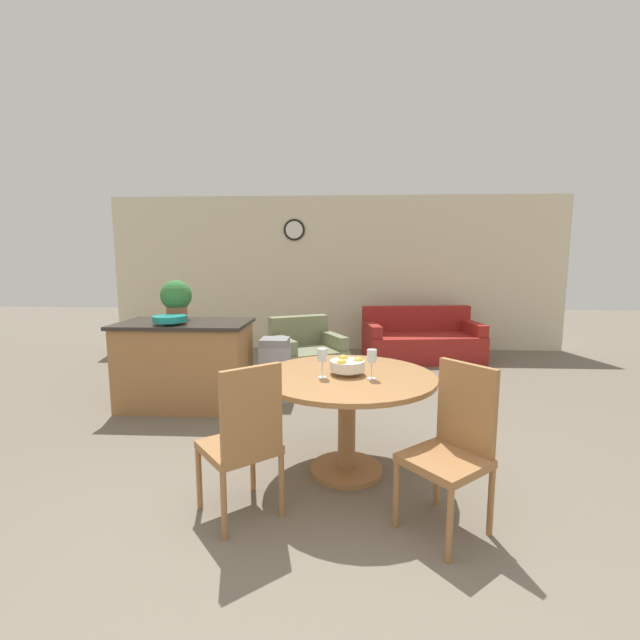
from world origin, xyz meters
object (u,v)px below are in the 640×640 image
(dining_table, at_px, (347,397))
(trash_bin, at_px, (275,369))
(fruit_bowl, at_px, (347,365))
(teal_bowl, at_px, (170,319))
(dining_chair_near_right, at_px, (454,441))
(couch, at_px, (421,342))
(dining_chair_near_left, at_px, (244,436))
(kitchen_island, at_px, (186,364))
(armchair, at_px, (307,356))
(wine_glass_right, at_px, (372,357))
(wine_glass_left, at_px, (322,356))
(potted_plant, at_px, (176,298))

(dining_table, height_order, trash_bin, dining_table)
(fruit_bowl, distance_m, teal_bowl, 2.23)
(dining_chair_near_right, height_order, fruit_bowl, dining_chair_near_right)
(dining_table, height_order, fruit_bowl, fruit_bowl)
(dining_chair_near_right, distance_m, teal_bowl, 3.13)
(dining_table, xyz_separation_m, trash_bin, (-0.80, 1.66, -0.23))
(teal_bowl, bearing_deg, couch, 39.62)
(dining_chair_near_left, height_order, teal_bowl, teal_bowl)
(dining_chair_near_left, distance_m, kitchen_island, 2.33)
(trash_bin, bearing_deg, dining_chair_near_left, -85.69)
(couch, relative_size, armchair, 1.62)
(dining_chair_near_left, relative_size, wine_glass_right, 4.67)
(dining_table, relative_size, wine_glass_left, 6.13)
(dining_chair_near_left, xyz_separation_m, kitchen_island, (-1.12, 2.05, -0.07))
(wine_glass_right, distance_m, potted_plant, 2.71)
(dining_chair_near_right, bearing_deg, armchair, -20.34)
(potted_plant, height_order, armchair, potted_plant)
(teal_bowl, distance_m, potted_plant, 0.42)
(dining_table, xyz_separation_m, dining_chair_near_left, (-0.63, -0.62, -0.05))
(fruit_bowl, relative_size, couch, 0.13)
(fruit_bowl, height_order, couch, fruit_bowl)
(wine_glass_left, height_order, armchair, wine_glass_left)
(fruit_bowl, bearing_deg, dining_chair_near_right, -45.32)
(trash_bin, distance_m, couch, 2.95)
(wine_glass_right, relative_size, armchair, 0.18)
(dining_chair_near_right, height_order, armchair, dining_chair_near_right)
(kitchen_island, relative_size, potted_plant, 3.14)
(dining_chair_near_right, xyz_separation_m, wine_glass_left, (-0.80, 0.53, 0.38))
(wine_glass_left, bearing_deg, wine_glass_right, -2.26)
(dining_chair_near_right, relative_size, kitchen_island, 0.71)
(dining_table, distance_m, potted_plant, 2.57)
(dining_table, height_order, dining_chair_near_right, dining_chair_near_right)
(wine_glass_left, height_order, teal_bowl, teal_bowl)
(kitchen_island, xyz_separation_m, teal_bowl, (-0.09, -0.17, 0.52))
(dining_chair_near_right, bearing_deg, couch, -47.36)
(potted_plant, bearing_deg, fruit_bowl, -40.38)
(wine_glass_left, distance_m, wine_glass_right, 0.35)
(armchair, bearing_deg, fruit_bowl, -105.66)
(fruit_bowl, xyz_separation_m, teal_bowl, (-1.84, 1.25, 0.15))
(teal_bowl, xyz_separation_m, couch, (3.07, 2.54, -0.70))
(dining_chair_near_left, distance_m, couch, 4.80)
(teal_bowl, relative_size, couch, 0.18)
(kitchen_island, distance_m, trash_bin, 0.98)
(trash_bin, xyz_separation_m, armchair, (0.27, 1.03, -0.08))
(dining_chair_near_right, distance_m, potted_plant, 3.44)
(kitchen_island, bearing_deg, dining_table, -39.11)
(couch, distance_m, armchair, 2.08)
(fruit_bowl, bearing_deg, kitchen_island, 140.92)
(dining_table, height_order, wine_glass_left, wine_glass_left)
(dining_chair_near_left, xyz_separation_m, potted_plant, (-1.27, 2.24, 0.64))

